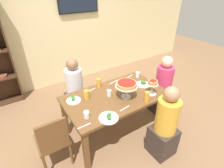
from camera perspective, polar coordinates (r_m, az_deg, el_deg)
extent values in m
plane|color=#846042|center=(3.17, 1.02, -14.76)|extent=(12.00, 12.00, 0.00)
cube|color=beige|center=(4.31, -16.23, 18.12)|extent=(8.00, 0.12, 2.80)
cube|color=brown|center=(2.70, 1.16, -4.01)|extent=(1.56, 0.89, 0.04)
cube|color=brown|center=(2.46, -8.44, -20.82)|extent=(0.07, 0.07, 0.70)
cube|color=brown|center=(3.10, 16.41, -8.75)|extent=(0.07, 0.07, 0.70)
cube|color=brown|center=(2.98, -15.01, -10.48)|extent=(0.07, 0.07, 0.70)
cube|color=brown|center=(3.53, 7.27, -2.29)|extent=(0.07, 0.07, 0.70)
cube|color=#422819|center=(3.98, -30.64, 9.57)|extent=(0.03, 0.30, 2.20)
cylinder|color=brown|center=(4.16, -32.04, 2.23)|extent=(0.17, 0.17, 0.04)
cube|color=#192333|center=(4.27, -10.85, 25.37)|extent=(0.88, 0.01, 0.51)
cube|color=#382D28|center=(3.43, -11.31, -6.39)|extent=(0.34, 0.34, 0.45)
cylinder|color=silver|center=(3.17, -12.17, 0.48)|extent=(0.30, 0.30, 0.50)
sphere|color=#846047|center=(3.01, -12.90, 6.24)|extent=(0.20, 0.20, 0.20)
cube|color=#382D28|center=(2.81, 15.93, -17.25)|extent=(0.34, 0.34, 0.45)
cylinder|color=gold|center=(2.49, 17.49, -9.84)|extent=(0.30, 0.30, 0.50)
sphere|color=#A87A5B|center=(2.28, 18.85, -3.13)|extent=(0.20, 0.20, 0.20)
cube|color=#382D28|center=(3.58, 15.51, -5.23)|extent=(0.34, 0.34, 0.45)
cylinder|color=#D63866|center=(3.33, 16.63, 1.41)|extent=(0.30, 0.30, 0.50)
sphere|color=beige|center=(3.18, 17.56, 6.91)|extent=(0.20, 0.20, 0.20)
cube|color=brown|center=(2.58, -18.96, -16.70)|extent=(0.40, 0.40, 0.04)
cube|color=brown|center=(2.29, -18.64, -15.73)|extent=(0.36, 0.04, 0.42)
cylinder|color=brown|center=(2.85, -22.72, -18.55)|extent=(0.04, 0.04, 0.41)
cylinder|color=brown|center=(2.88, -15.77, -16.34)|extent=(0.04, 0.04, 0.41)
cylinder|color=brown|center=(2.62, -20.84, -23.79)|extent=(0.04, 0.04, 0.41)
cylinder|color=brown|center=(2.65, -13.11, -21.24)|extent=(0.04, 0.04, 0.41)
cylinder|color=silver|center=(2.65, 4.56, -4.16)|extent=(0.15, 0.15, 0.01)
cylinder|color=silver|center=(2.60, 4.65, -2.42)|extent=(0.03, 0.03, 0.18)
cylinder|color=silver|center=(2.55, 4.74, -0.65)|extent=(0.33, 0.33, 0.01)
cylinder|color=tan|center=(2.53, 4.76, -0.08)|extent=(0.30, 0.30, 0.05)
cylinder|color=maroon|center=(2.52, 4.79, 0.45)|extent=(0.26, 0.26, 0.00)
cylinder|color=silver|center=(2.78, 12.65, -3.04)|extent=(0.15, 0.15, 0.01)
cylinder|color=silver|center=(2.74, 12.85, -1.56)|extent=(0.03, 0.03, 0.16)
cylinder|color=silver|center=(2.70, 13.05, -0.07)|extent=(0.17, 0.17, 0.01)
cylinder|color=tan|center=(2.68, 13.13, 0.50)|extent=(0.14, 0.14, 0.05)
cylinder|color=maroon|center=(2.67, 13.21, 1.05)|extent=(0.11, 0.11, 0.00)
cylinder|color=white|center=(2.99, 9.99, -0.15)|extent=(0.23, 0.23, 0.01)
sphere|color=#2D7028|center=(2.97, 10.06, 0.46)|extent=(0.06, 0.06, 0.06)
sphere|color=#2D7028|center=(2.98, 10.03, 0.32)|extent=(0.04, 0.04, 0.04)
sphere|color=#2D7028|center=(2.99, 9.89, 0.63)|extent=(0.06, 0.06, 0.06)
sphere|color=#2D7028|center=(2.97, 10.45, 0.44)|extent=(0.06, 0.06, 0.06)
cylinder|color=white|center=(2.28, -1.11, -10.94)|extent=(0.26, 0.26, 0.01)
sphere|color=#2D7028|center=(2.26, -1.20, -10.25)|extent=(0.05, 0.05, 0.05)
sphere|color=#2D7028|center=(2.23, -0.95, -11.00)|extent=(0.05, 0.05, 0.05)
sphere|color=#2D7028|center=(2.28, -0.88, -9.85)|extent=(0.05, 0.05, 0.05)
cylinder|color=white|center=(2.62, -12.34, -5.28)|extent=(0.21, 0.21, 0.01)
sphere|color=#2D7028|center=(2.61, -12.47, -4.70)|extent=(0.05, 0.05, 0.05)
sphere|color=#2D7028|center=(2.65, -12.66, -4.09)|extent=(0.05, 0.05, 0.05)
sphere|color=#2D7028|center=(2.60, -12.65, -4.99)|extent=(0.04, 0.04, 0.04)
cylinder|color=gold|center=(2.56, 11.28, -4.13)|extent=(0.07, 0.07, 0.16)
cylinder|color=gold|center=(2.60, -8.25, -3.43)|extent=(0.08, 0.08, 0.14)
cylinder|color=gold|center=(2.84, -4.34, 0.26)|extent=(0.07, 0.07, 0.16)
cylinder|color=white|center=(3.20, 8.29, 3.02)|extent=(0.07, 0.07, 0.10)
cylinder|color=white|center=(2.28, -8.28, -9.85)|extent=(0.07, 0.07, 0.10)
cylinder|color=white|center=(2.65, -0.92, -2.95)|extent=(0.07, 0.07, 0.10)
cube|color=silver|center=(2.20, -9.06, -13.35)|extent=(0.18, 0.02, 0.00)
cube|color=silver|center=(3.02, 0.41, 0.59)|extent=(0.18, 0.05, 0.00)
cube|color=silver|center=(3.22, 5.77, 2.46)|extent=(0.18, 0.07, 0.00)
cube|color=silver|center=(2.44, 4.18, -7.89)|extent=(0.18, 0.04, 0.00)
cube|color=silver|center=(2.83, -6.82, -1.98)|extent=(0.18, 0.06, 0.00)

